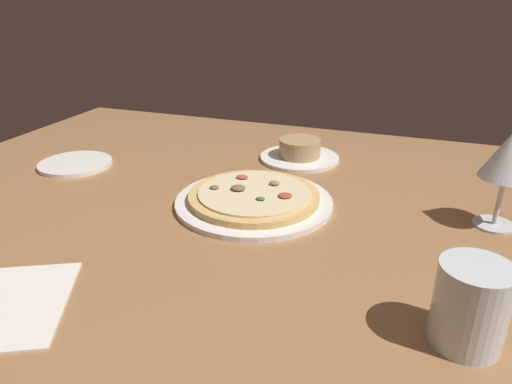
{
  "coord_description": "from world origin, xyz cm",
  "views": [
    {
      "loc": [
        25.34,
        -71.5,
        40.85
      ],
      "look_at": [
        -0.77,
        1.01,
        7.0
      ],
      "focal_mm": 33.16,
      "sensor_mm": 36.0,
      "label": 1
    }
  ],
  "objects_px": {
    "water_glass": "(470,309)",
    "side_plate": "(75,164)",
    "paper_menu": "(12,305)",
    "ramekin_on_saucer": "(301,152)",
    "wine_glass_far": "(509,158)",
    "pizza_main": "(254,199)"
  },
  "relations": [
    {
      "from": "water_glass",
      "to": "wine_glass_far",
      "type": "bearing_deg",
      "value": 79.43
    },
    {
      "from": "pizza_main",
      "to": "side_plate",
      "type": "distance_m",
      "value": 0.45
    },
    {
      "from": "water_glass",
      "to": "pizza_main",
      "type": "bearing_deg",
      "value": 142.97
    },
    {
      "from": "pizza_main",
      "to": "ramekin_on_saucer",
      "type": "bearing_deg",
      "value": 85.83
    },
    {
      "from": "ramekin_on_saucer",
      "to": "water_glass",
      "type": "distance_m",
      "value": 0.62
    },
    {
      "from": "water_glass",
      "to": "side_plate",
      "type": "bearing_deg",
      "value": 158.15
    },
    {
      "from": "water_glass",
      "to": "side_plate",
      "type": "distance_m",
      "value": 0.85
    },
    {
      "from": "wine_glass_far",
      "to": "water_glass",
      "type": "xyz_separation_m",
      "value": [
        -0.06,
        -0.32,
        -0.08
      ]
    },
    {
      "from": "ramekin_on_saucer",
      "to": "wine_glass_far",
      "type": "xyz_separation_m",
      "value": [
        0.39,
        -0.21,
        0.1
      ]
    },
    {
      "from": "pizza_main",
      "to": "ramekin_on_saucer",
      "type": "distance_m",
      "value": 0.26
    },
    {
      "from": "ramekin_on_saucer",
      "to": "side_plate",
      "type": "distance_m",
      "value": 0.51
    },
    {
      "from": "wine_glass_far",
      "to": "pizza_main",
      "type": "bearing_deg",
      "value": -171.92
    },
    {
      "from": "ramekin_on_saucer",
      "to": "paper_menu",
      "type": "height_order",
      "value": "ramekin_on_saucer"
    },
    {
      "from": "wine_glass_far",
      "to": "paper_menu",
      "type": "height_order",
      "value": "wine_glass_far"
    },
    {
      "from": "wine_glass_far",
      "to": "paper_menu",
      "type": "bearing_deg",
      "value": -143.16
    },
    {
      "from": "ramekin_on_saucer",
      "to": "water_glass",
      "type": "xyz_separation_m",
      "value": [
        0.33,
        -0.52,
        0.03
      ]
    },
    {
      "from": "water_glass",
      "to": "paper_menu",
      "type": "bearing_deg",
      "value": -167.02
    },
    {
      "from": "pizza_main",
      "to": "ramekin_on_saucer",
      "type": "xyz_separation_m",
      "value": [
        0.02,
        0.26,
        0.01
      ]
    },
    {
      "from": "pizza_main",
      "to": "paper_menu",
      "type": "distance_m",
      "value": 0.42
    },
    {
      "from": "pizza_main",
      "to": "water_glass",
      "type": "distance_m",
      "value": 0.43
    },
    {
      "from": "ramekin_on_saucer",
      "to": "water_glass",
      "type": "relative_size",
      "value": 1.82
    },
    {
      "from": "pizza_main",
      "to": "wine_glass_far",
      "type": "xyz_separation_m",
      "value": [
        0.41,
        0.06,
        0.11
      ]
    }
  ]
}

